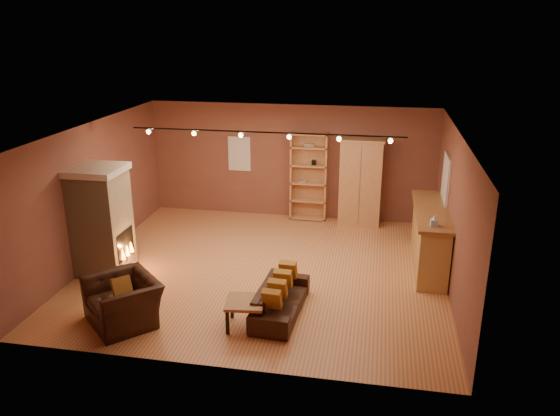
% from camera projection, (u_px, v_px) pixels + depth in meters
% --- Properties ---
extents(floor, '(7.00, 7.00, 0.00)m').
position_uv_depth(floor, '(264.00, 270.00, 10.82)').
color(floor, '#AF693E').
rests_on(floor, ground).
extents(ceiling, '(7.00, 7.00, 0.00)m').
position_uv_depth(ceiling, '(262.00, 130.00, 9.91)').
color(ceiling, '#57371B').
rests_on(ceiling, back_wall).
extents(back_wall, '(7.00, 0.02, 2.80)m').
position_uv_depth(back_wall, '(291.00, 162.00, 13.38)').
color(back_wall, brown).
rests_on(back_wall, floor).
extents(left_wall, '(0.02, 6.50, 2.80)m').
position_uv_depth(left_wall, '(93.00, 193.00, 10.97)').
color(left_wall, brown).
rests_on(left_wall, floor).
extents(right_wall, '(0.02, 6.50, 2.80)m').
position_uv_depth(right_wall, '(454.00, 214.00, 9.76)').
color(right_wall, brown).
rests_on(right_wall, floor).
extents(fireplace, '(1.01, 0.98, 2.12)m').
position_uv_depth(fireplace, '(102.00, 220.00, 10.44)').
color(fireplace, tan).
rests_on(fireplace, floor).
extents(back_window, '(0.56, 0.04, 0.86)m').
position_uv_depth(back_window, '(239.00, 154.00, 13.54)').
color(back_window, silver).
rests_on(back_window, back_wall).
extents(bookcase, '(0.89, 0.34, 2.16)m').
position_uv_depth(bookcase, '(309.00, 176.00, 13.30)').
color(bookcase, tan).
rests_on(bookcase, floor).
extents(armoire, '(1.04, 0.59, 2.10)m').
position_uv_depth(armoire, '(360.00, 182.00, 12.95)').
color(armoire, tan).
rests_on(armoire, floor).
extents(bar_counter, '(0.67, 2.53, 1.21)m').
position_uv_depth(bar_counter, '(430.00, 238.00, 10.80)').
color(bar_counter, tan).
rests_on(bar_counter, floor).
extents(tissue_box, '(0.14, 0.14, 0.23)m').
position_uv_depth(tissue_box, '(434.00, 221.00, 9.72)').
color(tissue_box, '#8BB8DF').
rests_on(tissue_box, bar_counter).
extents(right_window, '(0.05, 0.90, 1.00)m').
position_uv_depth(right_window, '(446.00, 180.00, 10.99)').
color(right_window, silver).
rests_on(right_window, right_wall).
extents(loveseat, '(0.61, 1.75, 0.73)m').
position_uv_depth(loveseat, '(280.00, 294.00, 9.12)').
color(loveseat, black).
rests_on(loveseat, floor).
extents(armchair, '(1.36, 1.35, 1.01)m').
position_uv_depth(armchair, '(123.00, 294.00, 8.80)').
color(armchair, black).
rests_on(armchair, floor).
extents(coffee_table, '(0.67, 0.67, 0.46)m').
position_uv_depth(coffee_table, '(245.00, 304.00, 8.72)').
color(coffee_table, '#9C6638').
rests_on(coffee_table, floor).
extents(track_rail, '(5.20, 0.09, 0.13)m').
position_uv_depth(track_rail, '(265.00, 134.00, 10.13)').
color(track_rail, black).
rests_on(track_rail, ceiling).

